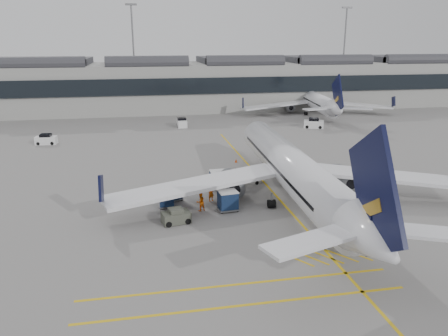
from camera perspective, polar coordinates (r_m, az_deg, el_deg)
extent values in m
plane|color=gray|center=(39.89, -4.11, -7.85)|extent=(220.00, 220.00, 0.00)
cube|color=#9E9E99|center=(108.78, -8.86, 10.45)|extent=(200.00, 20.00, 11.00)
cube|color=black|center=(98.54, -8.63, 10.45)|extent=(200.00, 0.50, 3.60)
cube|color=#38383D|center=(108.34, -9.00, 13.71)|extent=(200.00, 18.00, 1.40)
cylinder|color=slate|center=(122.23, -11.70, 14.23)|extent=(0.44, 0.44, 25.00)
cube|color=slate|center=(122.49, -12.06, 20.17)|extent=(3.00, 0.60, 0.50)
cylinder|color=slate|center=(135.76, 15.37, 14.18)|extent=(0.44, 0.44, 25.00)
cube|color=slate|center=(136.00, 15.79, 19.52)|extent=(3.00, 0.60, 0.50)
cube|color=gold|center=(50.95, 5.74, -2.41)|extent=(0.25, 60.00, 0.01)
cylinder|color=white|center=(46.75, 8.75, 0.11)|extent=(5.60, 32.62, 4.07)
cone|color=white|center=(64.05, 4.03, 4.68)|extent=(4.27, 4.52, 4.07)
cone|color=white|center=(30.23, 19.15, -9.02)|extent=(4.31, 5.38, 4.07)
cube|color=white|center=(43.66, -3.72, -2.24)|extent=(18.77, 8.61, 0.38)
cube|color=white|center=(49.55, 20.70, -1.02)|extent=(18.58, 10.15, 0.38)
cylinder|color=slate|center=(46.39, 1.01, -2.06)|extent=(2.45, 4.00, 2.27)
cylinder|color=slate|center=(49.87, 15.41, -1.34)|extent=(2.45, 4.00, 2.27)
cube|color=black|center=(29.65, 19.13, -3.19)|extent=(0.71, 8.24, 9.06)
cylinder|color=black|center=(59.13, 5.18, 0.60)|extent=(0.34, 0.71, 0.69)
cylinder|color=black|center=(44.52, 6.23, -4.67)|extent=(0.80, 0.90, 0.87)
cylinder|color=black|center=(46.11, 12.78, -4.24)|extent=(0.80, 0.90, 0.87)
cylinder|color=white|center=(103.83, 11.70, 8.67)|extent=(7.11, 29.20, 3.63)
cone|color=white|center=(119.61, 9.61, 9.75)|extent=(4.07, 4.27, 3.63)
cone|color=white|center=(87.86, 14.61, 7.39)|extent=(4.17, 5.04, 3.63)
cube|color=white|center=(100.47, 6.80, 8.14)|extent=(16.78, 6.56, 0.34)
cube|color=white|center=(105.42, 16.74, 7.95)|extent=(16.35, 10.08, 0.34)
cylinder|color=slate|center=(103.16, 8.56, 7.91)|extent=(2.43, 3.70, 2.03)
cylinder|color=slate|center=(106.13, 14.53, 7.80)|extent=(2.43, 3.70, 2.03)
cube|color=black|center=(88.05, 14.62, 9.19)|extent=(1.18, 7.33, 8.09)
cylinder|color=black|center=(114.84, 10.16, 8.08)|extent=(0.34, 0.65, 0.62)
cylinder|color=black|center=(101.28, 10.65, 7.02)|extent=(0.76, 0.85, 0.77)
cylinder|color=black|center=(102.59, 13.28, 6.98)|extent=(0.76, 0.85, 0.77)
cube|color=#BAB8B1|center=(51.24, 2.47, -1.81)|extent=(4.28, 2.72, 0.73)
cube|color=black|center=(51.51, 3.48, -0.75)|extent=(3.74, 2.19, 1.55)
cube|color=#BAB8B1|center=(50.45, 1.35, -1.22)|extent=(1.32, 1.59, 0.94)
cylinder|color=black|center=(49.97, 1.45, -2.44)|extent=(0.50, 0.32, 0.46)
cylinder|color=black|center=(51.18, 0.63, -1.98)|extent=(0.50, 0.32, 0.46)
cylinder|color=black|center=(51.44, 4.29, -1.93)|extent=(0.50, 0.32, 0.46)
cylinder|color=black|center=(52.61, 3.42, -1.49)|extent=(0.50, 0.32, 0.46)
cube|color=gray|center=(43.68, 0.50, -5.31)|extent=(2.11, 1.81, 0.14)
cube|color=#13274C|center=(43.35, 0.50, -4.18)|extent=(1.93, 1.73, 1.66)
cube|color=silver|center=(43.05, 0.50, -3.10)|extent=(2.00, 1.79, 0.11)
cylinder|color=black|center=(42.93, -0.27, -5.82)|extent=(0.26, 0.14, 0.25)
cylinder|color=black|center=(44.05, -0.75, -5.23)|extent=(0.26, 0.14, 0.25)
cylinder|color=black|center=(43.39, 1.77, -5.58)|extent=(0.26, 0.14, 0.25)
cylinder|color=black|center=(44.50, 1.24, -5.00)|extent=(0.26, 0.14, 0.25)
cube|color=gray|center=(50.21, -0.78, -2.38)|extent=(1.98, 1.65, 0.14)
cube|color=#13274C|center=(49.93, -0.78, -1.39)|extent=(1.81, 1.59, 1.65)
cube|color=silver|center=(49.67, -0.79, -0.44)|extent=(1.86, 1.64, 0.11)
cylinder|color=black|center=(49.51, -1.53, -2.76)|extent=(0.25, 0.12, 0.25)
cylinder|color=black|center=(50.67, -1.81, -2.30)|extent=(0.25, 0.12, 0.25)
cylinder|color=black|center=(49.82, 0.26, -2.63)|extent=(0.25, 0.12, 0.25)
cylinder|color=black|center=(50.97, -0.05, -2.18)|extent=(0.25, 0.12, 0.25)
cube|color=gray|center=(46.64, -6.65, -4.01)|extent=(2.17, 2.02, 0.12)
cube|color=#13274C|center=(46.36, -6.69, -3.07)|extent=(2.01, 1.91, 1.48)
cube|color=silver|center=(46.11, -6.72, -2.16)|extent=(2.08, 1.97, 0.10)
cylinder|color=black|center=(45.89, -7.10, -4.47)|extent=(0.25, 0.19, 0.22)
cylinder|color=black|center=(46.82, -7.75, -4.07)|extent=(0.25, 0.19, 0.22)
cylinder|color=black|center=(46.53, -5.54, -4.13)|extent=(0.25, 0.19, 0.22)
cylinder|color=black|center=(47.45, -6.22, -3.73)|extent=(0.25, 0.19, 0.22)
cube|color=gray|center=(44.89, -7.49, -4.90)|extent=(1.54, 1.27, 0.11)
cube|color=#13274C|center=(44.63, -7.52, -4.04)|extent=(1.40, 1.22, 1.31)
cube|color=silver|center=(44.40, -7.55, -3.21)|extent=(1.45, 1.27, 0.09)
cylinder|color=black|center=(44.42, -8.26, -5.25)|extent=(0.20, 0.09, 0.20)
cylinder|color=black|center=(45.35, -8.32, -4.80)|extent=(0.20, 0.09, 0.20)
cylinder|color=black|center=(44.48, -6.63, -5.16)|extent=(0.20, 0.09, 0.20)
cylinder|color=black|center=(45.40, -6.72, -4.71)|extent=(0.20, 0.09, 0.20)
imported|color=orange|center=(45.94, -1.69, -3.25)|extent=(0.79, 0.67, 1.84)
imported|color=orange|center=(43.44, -3.09, -4.44)|extent=(1.09, 0.98, 1.85)
cube|color=#4D5044|center=(40.91, -6.28, -6.42)|extent=(2.81, 2.03, 1.02)
cube|color=#4D5044|center=(40.67, -6.31, -5.63)|extent=(1.45, 1.45, 0.51)
cylinder|color=black|center=(40.20, -7.25, -7.31)|extent=(0.61, 0.37, 0.57)
cylinder|color=black|center=(41.38, -7.76, -6.62)|extent=(0.61, 0.37, 0.57)
cylinder|color=black|center=(40.68, -4.75, -6.93)|extent=(0.61, 0.37, 0.57)
cylinder|color=black|center=(41.84, -5.33, -6.27)|extent=(0.61, 0.37, 0.57)
cone|color=#F24C0A|center=(60.64, 1.58, 0.97)|extent=(0.36, 0.36, 0.50)
cone|color=#F24C0A|center=(48.06, 15.83, -3.87)|extent=(0.33, 0.33, 0.46)
cube|color=white|center=(76.99, -22.20, 3.37)|extent=(3.43, 1.95, 1.28)
cube|color=black|center=(76.84, -22.27, 3.94)|extent=(1.78, 1.70, 0.55)
cylinder|color=black|center=(76.71, -23.11, 2.95)|extent=(0.56, 0.25, 0.55)
cylinder|color=black|center=(78.07, -22.80, 3.20)|extent=(0.56, 0.25, 0.55)
cylinder|color=black|center=(76.07, -21.54, 3.02)|extent=(0.56, 0.25, 0.55)
cylinder|color=black|center=(77.44, -21.25, 3.27)|extent=(0.56, 0.25, 0.55)
cube|color=white|center=(86.35, -5.54, 5.84)|extent=(1.81, 3.54, 1.37)
cube|color=black|center=(86.21, -5.55, 6.38)|extent=(1.69, 1.78, 0.59)
cylinder|color=black|center=(85.37, -4.92, 5.47)|extent=(0.22, 0.59, 0.59)
cylinder|color=black|center=(85.20, -5.96, 5.42)|extent=(0.22, 0.59, 0.59)
cylinder|color=black|center=(87.66, -5.10, 5.75)|extent=(0.22, 0.59, 0.59)
cylinder|color=black|center=(87.50, -6.13, 5.70)|extent=(0.22, 0.59, 0.59)
cube|color=white|center=(86.46, 11.64, 5.62)|extent=(4.15, 3.14, 1.45)
cube|color=black|center=(86.31, 11.67, 6.19)|extent=(2.39, 2.34, 0.62)
cylinder|color=black|center=(85.73, 10.79, 5.30)|extent=(0.66, 0.45, 0.62)
cylinder|color=black|center=(87.36, 10.81, 5.50)|extent=(0.66, 0.45, 0.62)
cylinder|color=black|center=(85.74, 12.45, 5.20)|extent=(0.66, 0.45, 0.62)
cylinder|color=black|center=(87.36, 12.44, 5.40)|extent=(0.66, 0.45, 0.62)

